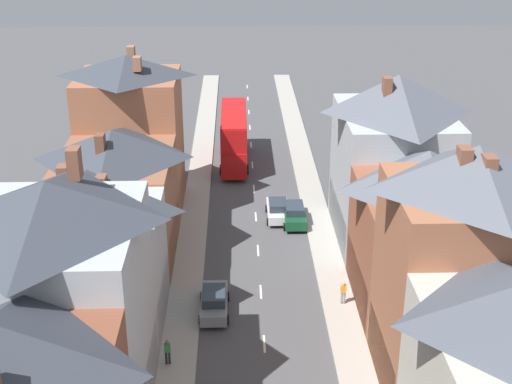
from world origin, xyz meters
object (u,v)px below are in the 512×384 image
object	(u,v)px
car_near_blue	(278,210)
car_parked_left_a	(294,213)
pedestrian_mid_right	(167,351)
car_parked_right_a	(214,301)
double_decker_bus_lead	(234,136)
pedestrian_far_left	(343,292)

from	to	relation	value
car_near_blue	car_parked_left_a	xyz separation A→B (m)	(1.30, -0.90, 0.04)
pedestrian_mid_right	car_parked_right_a	bearing A→B (deg)	65.46
double_decker_bus_lead	car_parked_right_a	bearing A→B (deg)	-92.74
car_near_blue	car_parked_right_a	world-z (taller)	car_parked_right_a
car_near_blue	pedestrian_mid_right	distance (m)	20.96
car_near_blue	car_parked_right_a	xyz separation A→B (m)	(-4.90, -14.07, 0.02)
double_decker_bus_lead	pedestrian_far_left	size ratio (longest dim) A/B	6.71
car_parked_left_a	pedestrian_far_left	world-z (taller)	pedestrian_far_left
pedestrian_mid_right	pedestrian_far_left	bearing A→B (deg)	29.23
car_parked_left_a	car_parked_right_a	size ratio (longest dim) A/B	1.00
car_parked_left_a	pedestrian_mid_right	bearing A→B (deg)	-115.01
car_parked_right_a	pedestrian_mid_right	xyz separation A→B (m)	(-2.52, -5.53, 0.20)
car_parked_right_a	pedestrian_far_left	bearing A→B (deg)	4.15
double_decker_bus_lead	pedestrian_mid_right	distance (m)	32.82
car_parked_left_a	car_near_blue	bearing A→B (deg)	145.44
car_parked_left_a	pedestrian_mid_right	size ratio (longest dim) A/B	2.80
pedestrian_mid_right	car_parked_left_a	bearing A→B (deg)	64.99
double_decker_bus_lead	car_near_blue	world-z (taller)	double_decker_bus_lead
double_decker_bus_lead	pedestrian_mid_right	xyz separation A→B (m)	(-3.81, -32.55, -1.78)
car_parked_left_a	pedestrian_far_left	size ratio (longest dim) A/B	2.80
car_parked_right_a	pedestrian_mid_right	size ratio (longest dim) A/B	2.81
car_parked_right_a	pedestrian_far_left	xyz separation A→B (m)	(8.45, 0.61, 0.20)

